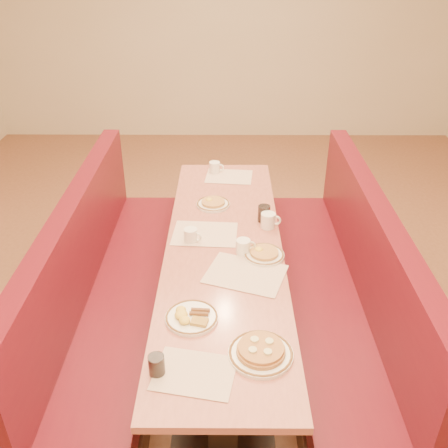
{
  "coord_description": "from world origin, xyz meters",
  "views": [
    {
      "loc": [
        0.01,
        -2.5,
        2.38
      ],
      "look_at": [
        0.0,
        0.12,
        0.85
      ],
      "focal_mm": 40.0,
      "sensor_mm": 36.0,
      "label": 1
    }
  ],
  "objects_px": {
    "eggs_plate": "(191,317)",
    "soda_tumbler_near": "(157,365)",
    "coffee_mug_a": "(244,246)",
    "coffee_mug_d": "(215,167)",
    "booth_right": "(339,300)",
    "booth_left": "(109,300)",
    "coffee_mug_b": "(191,235)",
    "pancake_plate": "(261,352)",
    "coffee_mug_c": "(269,220)",
    "diner_table": "(224,298)",
    "soda_tumbler_mid": "(264,214)"
  },
  "relations": [
    {
      "from": "booth_right",
      "to": "pancake_plate",
      "type": "distance_m",
      "value": 1.12
    },
    {
      "from": "booth_right",
      "to": "diner_table",
      "type": "bearing_deg",
      "value": 180.0
    },
    {
      "from": "booth_right",
      "to": "coffee_mug_c",
      "type": "bearing_deg",
      "value": 150.11
    },
    {
      "from": "booth_left",
      "to": "soda_tumbler_near",
      "type": "distance_m",
      "value": 1.16
    },
    {
      "from": "booth_right",
      "to": "coffee_mug_c",
      "type": "relative_size",
      "value": 19.11
    },
    {
      "from": "diner_table",
      "to": "coffee_mug_c",
      "type": "distance_m",
      "value": 0.57
    },
    {
      "from": "coffee_mug_b",
      "to": "soda_tumbler_near",
      "type": "distance_m",
      "value": 1.06
    },
    {
      "from": "booth_right",
      "to": "coffee_mug_b",
      "type": "relative_size",
      "value": 22.37
    },
    {
      "from": "eggs_plate",
      "to": "coffee_mug_c",
      "type": "relative_size",
      "value": 1.99
    },
    {
      "from": "coffee_mug_b",
      "to": "coffee_mug_d",
      "type": "distance_m",
      "value": 1.03
    },
    {
      "from": "pancake_plate",
      "to": "coffee_mug_b",
      "type": "relative_size",
      "value": 2.61
    },
    {
      "from": "coffee_mug_c",
      "to": "coffee_mug_d",
      "type": "relative_size",
      "value": 1.12
    },
    {
      "from": "eggs_plate",
      "to": "coffee_mug_b",
      "type": "bearing_deg",
      "value": 93.39
    },
    {
      "from": "coffee_mug_b",
      "to": "coffee_mug_c",
      "type": "bearing_deg",
      "value": 43.37
    },
    {
      "from": "coffee_mug_a",
      "to": "coffee_mug_c",
      "type": "distance_m",
      "value": 0.35
    },
    {
      "from": "pancake_plate",
      "to": "soda_tumbler_mid",
      "type": "distance_m",
      "value": 1.21
    },
    {
      "from": "booth_right",
      "to": "coffee_mug_d",
      "type": "relative_size",
      "value": 21.35
    },
    {
      "from": "diner_table",
      "to": "soda_tumbler_near",
      "type": "xyz_separation_m",
      "value": [
        -0.28,
        -0.98,
        0.42
      ]
    },
    {
      "from": "diner_table",
      "to": "booth_right",
      "type": "distance_m",
      "value": 0.73
    },
    {
      "from": "coffee_mug_d",
      "to": "diner_table",
      "type": "bearing_deg",
      "value": -82.11
    },
    {
      "from": "booth_right",
      "to": "eggs_plate",
      "type": "bearing_deg",
      "value": -144.67
    },
    {
      "from": "booth_left",
      "to": "eggs_plate",
      "type": "xyz_separation_m",
      "value": [
        0.57,
        -0.63,
        0.4
      ]
    },
    {
      "from": "booth_right",
      "to": "eggs_plate",
      "type": "xyz_separation_m",
      "value": [
        -0.89,
        -0.63,
        0.4
      ]
    },
    {
      "from": "diner_table",
      "to": "pancake_plate",
      "type": "bearing_deg",
      "value": -79.02
    },
    {
      "from": "diner_table",
      "to": "eggs_plate",
      "type": "relative_size",
      "value": 9.6
    },
    {
      "from": "booth_left",
      "to": "soda_tumbler_mid",
      "type": "relative_size",
      "value": 22.71
    },
    {
      "from": "coffee_mug_c",
      "to": "soda_tumbler_near",
      "type": "relative_size",
      "value": 1.35
    },
    {
      "from": "coffee_mug_b",
      "to": "eggs_plate",
      "type": "bearing_deg",
      "value": -63.21
    },
    {
      "from": "pancake_plate",
      "to": "coffee_mug_a",
      "type": "relative_size",
      "value": 2.45
    },
    {
      "from": "pancake_plate",
      "to": "eggs_plate",
      "type": "height_order",
      "value": "pancake_plate"
    },
    {
      "from": "coffee_mug_a",
      "to": "coffee_mug_d",
      "type": "xyz_separation_m",
      "value": [
        -0.19,
        1.14,
        -0.0
      ]
    },
    {
      "from": "booth_right",
      "to": "soda_tumbler_near",
      "type": "distance_m",
      "value": 1.47
    },
    {
      "from": "diner_table",
      "to": "booth_left",
      "type": "xyz_separation_m",
      "value": [
        -0.73,
        0.0,
        -0.01
      ]
    },
    {
      "from": "booth_right",
      "to": "eggs_plate",
      "type": "distance_m",
      "value": 1.16
    },
    {
      "from": "booth_left",
      "to": "soda_tumbler_near",
      "type": "relative_size",
      "value": 25.75
    },
    {
      "from": "coffee_mug_b",
      "to": "coffee_mug_d",
      "type": "bearing_deg",
      "value": 106.48
    },
    {
      "from": "coffee_mug_b",
      "to": "coffee_mug_c",
      "type": "relative_size",
      "value": 0.85
    },
    {
      "from": "booth_right",
      "to": "coffee_mug_b",
      "type": "xyz_separation_m",
      "value": [
        -0.93,
        0.08,
        0.43
      ]
    },
    {
      "from": "coffee_mug_d",
      "to": "soda_tumbler_near",
      "type": "xyz_separation_m",
      "value": [
        -0.2,
        -2.08,
        0.0
      ]
    },
    {
      "from": "booth_right",
      "to": "soda_tumbler_near",
      "type": "height_order",
      "value": "booth_right"
    },
    {
      "from": "diner_table",
      "to": "booth_right",
      "type": "xyz_separation_m",
      "value": [
        0.73,
        0.0,
        -0.01
      ]
    },
    {
      "from": "eggs_plate",
      "to": "soda_tumbler_near",
      "type": "distance_m",
      "value": 0.37
    },
    {
      "from": "coffee_mug_a",
      "to": "coffee_mug_b",
      "type": "relative_size",
      "value": 1.07
    },
    {
      "from": "diner_table",
      "to": "coffee_mug_b",
      "type": "height_order",
      "value": "coffee_mug_b"
    },
    {
      "from": "coffee_mug_b",
      "to": "coffee_mug_d",
      "type": "relative_size",
      "value": 0.95
    },
    {
      "from": "booth_left",
      "to": "coffee_mug_a",
      "type": "relative_size",
      "value": 20.95
    },
    {
      "from": "eggs_plate",
      "to": "soda_tumbler_near",
      "type": "bearing_deg",
      "value": -109.48
    },
    {
      "from": "eggs_plate",
      "to": "coffee_mug_a",
      "type": "relative_size",
      "value": 2.18
    },
    {
      "from": "pancake_plate",
      "to": "coffee_mug_a",
      "type": "xyz_separation_m",
      "value": [
        -0.05,
        0.83,
        0.02
      ]
    },
    {
      "from": "coffee_mug_d",
      "to": "pancake_plate",
      "type": "bearing_deg",
      "value": -78.98
    }
  ]
}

